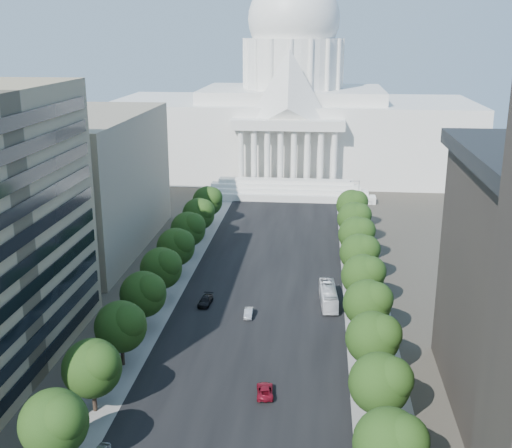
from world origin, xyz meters
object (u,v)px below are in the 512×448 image
(car_red, at_px, (265,391))
(city_bus, at_px, (328,296))
(car_silver, at_px, (248,313))
(car_dark_b, at_px, (206,301))

(car_red, height_order, city_bus, city_bus)
(car_silver, bearing_deg, car_red, -80.54)
(car_dark_b, bearing_deg, car_silver, -22.74)
(car_silver, relative_size, car_red, 0.85)
(car_silver, distance_m, car_red, 24.97)
(car_red, relative_size, city_bus, 0.41)
(city_bus, bearing_deg, car_red, -109.40)
(city_bus, bearing_deg, car_dark_b, -177.24)
(car_silver, distance_m, car_dark_b, 9.29)
(car_red, xyz_separation_m, car_dark_b, (-13.27, 28.73, 0.07))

